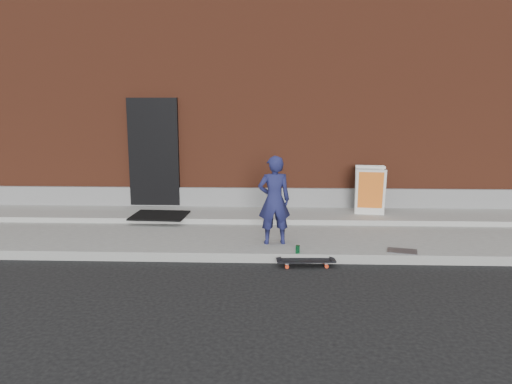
{
  "coord_description": "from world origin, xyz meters",
  "views": [
    {
      "loc": [
        -0.06,
        -7.38,
        2.51
      ],
      "look_at": [
        -0.37,
        0.8,
        0.97
      ],
      "focal_mm": 35.0,
      "sensor_mm": 36.0,
      "label": 1
    }
  ],
  "objects_px": {
    "child": "(274,200)",
    "soda_can": "(298,249)",
    "pizza_sign": "(370,190)",
    "skateboard": "(306,261)"
  },
  "relations": [
    {
      "from": "skateboard",
      "to": "soda_can",
      "type": "xyz_separation_m",
      "value": [
        -0.12,
        0.17,
        0.13
      ]
    },
    {
      "from": "soda_can",
      "to": "child",
      "type": "bearing_deg",
      "value": 125.08
    },
    {
      "from": "skateboard",
      "to": "soda_can",
      "type": "height_order",
      "value": "soda_can"
    },
    {
      "from": "child",
      "to": "pizza_sign",
      "type": "distance_m",
      "value": 2.62
    },
    {
      "from": "pizza_sign",
      "to": "skateboard",
      "type": "bearing_deg",
      "value": -119.23
    },
    {
      "from": "child",
      "to": "soda_can",
      "type": "distance_m",
      "value": 0.93
    },
    {
      "from": "skateboard",
      "to": "soda_can",
      "type": "distance_m",
      "value": 0.25
    },
    {
      "from": "pizza_sign",
      "to": "soda_can",
      "type": "xyz_separation_m",
      "value": [
        -1.52,
        -2.33,
        -0.51
      ]
    },
    {
      "from": "pizza_sign",
      "to": "soda_can",
      "type": "distance_m",
      "value": 2.83
    },
    {
      "from": "child",
      "to": "soda_can",
      "type": "height_order",
      "value": "child"
    }
  ]
}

